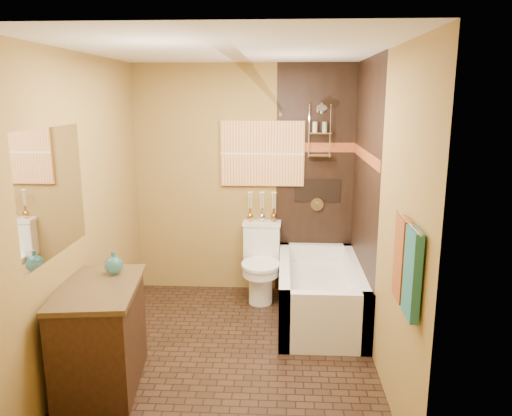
# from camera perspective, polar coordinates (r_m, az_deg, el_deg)

# --- Properties ---
(floor) EXTENTS (3.00, 3.00, 0.00)m
(floor) POSITION_cam_1_polar(r_m,az_deg,el_deg) (4.47, -2.81, -16.22)
(floor) COLOR black
(floor) RESTS_ON ground
(wall_left) EXTENTS (0.02, 3.00, 2.50)m
(wall_left) POSITION_cam_1_polar(r_m,az_deg,el_deg) (4.31, -19.07, -0.19)
(wall_left) COLOR olive
(wall_left) RESTS_ON floor
(wall_right) EXTENTS (0.02, 3.00, 2.50)m
(wall_right) POSITION_cam_1_polar(r_m,az_deg,el_deg) (4.07, 14.06, -0.61)
(wall_right) COLOR olive
(wall_right) RESTS_ON floor
(wall_back) EXTENTS (2.40, 0.02, 2.50)m
(wall_back) POSITION_cam_1_polar(r_m,az_deg,el_deg) (5.48, -1.35, 3.16)
(wall_back) COLOR olive
(wall_back) RESTS_ON floor
(wall_front) EXTENTS (2.40, 0.02, 2.50)m
(wall_front) POSITION_cam_1_polar(r_m,az_deg,el_deg) (2.59, -6.53, -7.99)
(wall_front) COLOR olive
(wall_front) RESTS_ON floor
(ceiling) EXTENTS (3.00, 3.00, 0.00)m
(ceiling) POSITION_cam_1_polar(r_m,az_deg,el_deg) (3.92, -3.22, 17.65)
(ceiling) COLOR silver
(ceiling) RESTS_ON wall_back
(alcove_tile_back) EXTENTS (0.85, 0.01, 2.50)m
(alcove_tile_back) POSITION_cam_1_polar(r_m,az_deg,el_deg) (5.46, 6.79, 3.04)
(alcove_tile_back) COLOR black
(alcove_tile_back) RESTS_ON wall_back
(alcove_tile_right) EXTENTS (0.01, 1.50, 2.50)m
(alcove_tile_right) POSITION_cam_1_polar(r_m,az_deg,el_deg) (4.79, 12.27, 1.46)
(alcove_tile_right) COLOR black
(alcove_tile_right) RESTS_ON wall_right
(mosaic_band_back) EXTENTS (0.85, 0.01, 0.10)m
(mosaic_band_back) POSITION_cam_1_polar(r_m,az_deg,el_deg) (5.40, 6.90, 6.90)
(mosaic_band_back) COLOR maroon
(mosaic_band_back) RESTS_ON alcove_tile_back
(mosaic_band_right) EXTENTS (0.01, 1.50, 0.10)m
(mosaic_band_right) POSITION_cam_1_polar(r_m,az_deg,el_deg) (4.73, 12.36, 5.86)
(mosaic_band_right) COLOR maroon
(mosaic_band_right) RESTS_ON alcove_tile_right
(alcove_niche) EXTENTS (0.50, 0.01, 0.25)m
(alcove_niche) POSITION_cam_1_polar(r_m,az_deg,el_deg) (5.48, 7.02, 2.00)
(alcove_niche) COLOR black
(alcove_niche) RESTS_ON alcove_tile_back
(shower_fixtures) EXTENTS (0.24, 0.33, 1.16)m
(shower_fixtures) POSITION_cam_1_polar(r_m,az_deg,el_deg) (5.30, 7.25, 7.27)
(shower_fixtures) COLOR silver
(shower_fixtures) RESTS_ON floor
(curtain_rod) EXTENTS (0.03, 1.55, 0.03)m
(curtain_rod) POSITION_cam_1_polar(r_m,az_deg,el_deg) (4.64, 2.90, 10.97)
(curtain_rod) COLOR silver
(curtain_rod) RESTS_ON wall_back
(towel_bar) EXTENTS (0.02, 0.55, 0.02)m
(towel_bar) POSITION_cam_1_polar(r_m,az_deg,el_deg) (3.01, 17.00, -1.52)
(towel_bar) COLOR silver
(towel_bar) RESTS_ON wall_right
(towel_teal) EXTENTS (0.05, 0.22, 0.52)m
(towel_teal) POSITION_cam_1_polar(r_m,az_deg,el_deg) (2.97, 17.43, -7.18)
(towel_teal) COLOR #1F6A68
(towel_teal) RESTS_ON towel_bar
(towel_rust) EXTENTS (0.05, 0.22, 0.52)m
(towel_rust) POSITION_cam_1_polar(r_m,az_deg,el_deg) (3.21, 16.32, -5.62)
(towel_rust) COLOR brown
(towel_rust) RESTS_ON towel_bar
(sunset_painting) EXTENTS (0.90, 0.04, 0.70)m
(sunset_painting) POSITION_cam_1_polar(r_m,az_deg,el_deg) (5.40, 0.75, 6.24)
(sunset_painting) COLOR orange
(sunset_painting) RESTS_ON wall_back
(vanity_mirror) EXTENTS (0.01, 1.00, 0.90)m
(vanity_mirror) POSITION_cam_1_polar(r_m,az_deg,el_deg) (3.78, -22.18, 1.68)
(vanity_mirror) COLOR white
(vanity_mirror) RESTS_ON wall_left
(bathtub) EXTENTS (0.80, 1.50, 0.55)m
(bathtub) POSITION_cam_1_polar(r_m,az_deg,el_deg) (5.04, 7.28, -10.01)
(bathtub) COLOR white
(bathtub) RESTS_ON floor
(toilet) EXTENTS (0.42, 0.62, 0.82)m
(toilet) POSITION_cam_1_polar(r_m,az_deg,el_deg) (5.39, 0.59, -6.19)
(toilet) COLOR white
(toilet) RESTS_ON floor
(vanity) EXTENTS (0.67, 0.98, 0.81)m
(vanity) POSITION_cam_1_polar(r_m,az_deg,el_deg) (4.02, -17.34, -13.80)
(vanity) COLOR black
(vanity) RESTS_ON floor
(teal_bottle) EXTENTS (0.15, 0.15, 0.22)m
(teal_bottle) POSITION_cam_1_polar(r_m,az_deg,el_deg) (4.02, -15.96, -6.05)
(teal_bottle) COLOR #266B72
(teal_bottle) RESTS_ON vanity
(bud_vases) EXTENTS (0.33, 0.07, 0.32)m
(bud_vases) POSITION_cam_1_polar(r_m,az_deg,el_deg) (5.41, 0.69, 0.25)
(bud_vases) COLOR #C2883C
(bud_vases) RESTS_ON toilet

